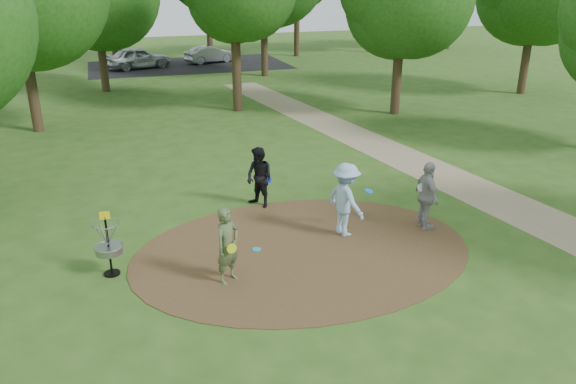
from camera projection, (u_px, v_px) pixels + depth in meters
name	position (u px, v px, depth m)	size (l,w,h in m)	color
ground	(303.00, 251.00, 13.75)	(100.00, 100.00, 0.00)	#2D5119
dirt_clearing	(303.00, 250.00, 13.75)	(8.40, 8.40, 0.02)	#47301C
footpath	(478.00, 191.00, 17.43)	(2.00, 40.00, 0.01)	#8C7A5B
parking_lot	(189.00, 65.00, 40.81)	(14.00, 8.00, 0.01)	black
player_observer_with_disc	(228.00, 246.00, 12.11)	(0.76, 0.70, 1.74)	#4D5F37
player_throwing_with_disc	(346.00, 200.00, 14.27)	(1.31, 1.40, 1.94)	#93B8DB
player_walking_with_disc	(259.00, 178.00, 16.03)	(1.01, 1.08, 1.77)	black
player_waiting_with_disc	(427.00, 196.00, 14.64)	(0.57, 1.11, 1.84)	#9B9A9D
disc_ground_cyan	(257.00, 249.00, 13.76)	(0.22, 0.22, 0.02)	#1A98D4
disc_ground_red	(234.00, 237.00, 14.41)	(0.22, 0.22, 0.02)	red
car_left	(138.00, 58.00, 39.10)	(1.75, 4.36, 1.49)	#AAAFB2
car_right	(210.00, 55.00, 41.58)	(1.30, 3.73, 1.23)	#95989C
disc_golf_basket	(108.00, 239.00, 12.37)	(0.63, 0.63, 1.54)	black
tree_ring	(265.00, 1.00, 21.44)	(37.14, 46.02, 9.81)	#332316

